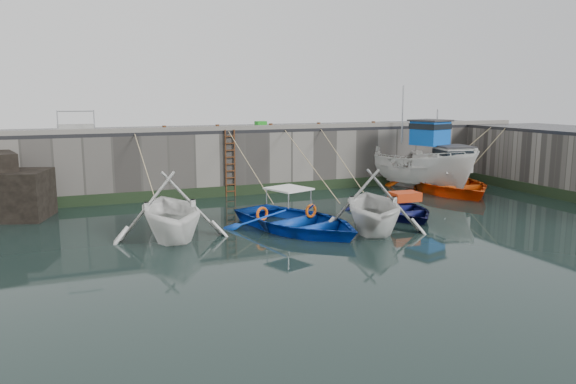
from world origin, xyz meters
name	(u,v)px	position (x,y,z in m)	size (l,w,h in m)	color
ground	(373,241)	(0.00, 0.00, 0.00)	(120.00, 120.00, 0.00)	black
quay_back	(253,158)	(0.00, 12.50, 1.50)	(30.00, 5.00, 3.00)	slate
road_back	(252,128)	(0.00, 12.50, 3.08)	(30.00, 5.00, 0.16)	black
kerb_back	(268,127)	(0.00, 10.15, 3.26)	(30.00, 0.30, 0.20)	slate
algae_back	(269,188)	(0.00, 9.96, 0.25)	(30.00, 0.08, 0.50)	black
algae_right	(574,197)	(11.96, 2.50, 0.25)	(0.08, 15.00, 0.50)	black
ladder	(230,163)	(-2.00, 9.91, 1.59)	(0.51, 0.08, 3.20)	#3F1E0F
boat_near_white	(171,236)	(-6.12, 3.24, 0.00)	(4.17, 4.83, 2.55)	white
boat_near_white_rope	(150,211)	(-6.12, 7.87, 0.00)	(0.04, 4.99, 3.10)	tan
boat_near_blue	(298,230)	(-1.67, 2.45, 0.00)	(4.04, 5.66, 1.17)	#0C3BB6
boat_near_blue_rope	(253,205)	(-1.67, 7.48, 0.00)	(0.04, 5.68, 3.10)	tan
boat_near_blacktrim	(372,230)	(0.83, 1.48, 0.00)	(4.09, 4.74, 2.50)	silver
boat_near_blacktrim_rope	(309,203)	(0.83, 6.99, 0.00)	(0.04, 6.56, 3.10)	tan
boat_near_navy	(394,214)	(3.03, 3.44, 0.00)	(3.46, 4.84, 1.00)	#090C3C
boat_near_navy_rope	(342,196)	(3.03, 7.97, 0.00)	(0.04, 4.82, 3.10)	tan
boat_far_white	(420,167)	(7.70, 8.36, 1.12)	(4.49, 7.35, 5.66)	white
boat_far_orange	(446,182)	(8.53, 7.23, 0.46)	(6.03, 7.66, 4.44)	#FE520D
fish_crate	(261,124)	(0.34, 12.14, 3.31)	(0.55, 0.39, 0.30)	#1B941B
railing	(76,128)	(-8.75, 11.25, 3.36)	(1.60, 1.05, 1.00)	#A5A8AD
bollard_a	(164,129)	(-5.00, 10.25, 3.30)	(0.18, 0.18, 0.28)	#3F1E0F
bollard_b	(217,127)	(-2.50, 10.25, 3.30)	(0.18, 0.18, 0.28)	#3F1E0F
bollard_c	(271,126)	(0.20, 10.25, 3.30)	(0.18, 0.18, 0.28)	#3F1E0F
bollard_d	(319,125)	(2.80, 10.25, 3.30)	(0.18, 0.18, 0.28)	#3F1E0F
bollard_e	(373,124)	(6.00, 10.25, 3.30)	(0.18, 0.18, 0.28)	#3F1E0F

